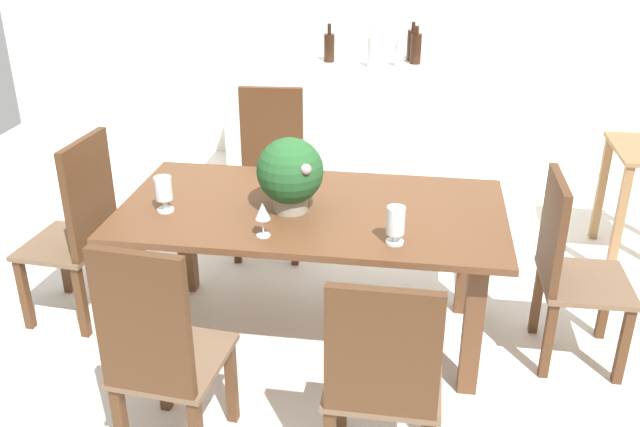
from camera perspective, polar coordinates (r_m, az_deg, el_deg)
name	(u,v)px	position (r m, az deg, el deg)	size (l,w,h in m)	color
ground_plane	(317,318)	(3.95, -0.24, -8.48)	(7.04, 7.04, 0.00)	silver
back_wall	(366,6)	(5.94, 3.75, 16.50)	(6.40, 0.10, 2.60)	silver
dining_table	(312,228)	(3.51, -0.63, -1.15)	(1.90, 0.99, 0.75)	brown
chair_far_left	(271,164)	(4.51, -4.04, 4.02)	(0.47, 0.46, 1.05)	#4C2D19
chair_near_right	(383,377)	(2.68, 5.13, -13.11)	(0.45, 0.43, 0.97)	#4C2D19
chair_foot_end	(567,263)	(3.59, 19.51, -3.83)	(0.42, 0.46, 0.97)	#4C2D19
chair_head_end	(80,224)	(3.91, -18.99, -0.79)	(0.45, 0.49, 1.04)	#4C2D19
chair_near_left	(160,352)	(2.82, -12.95, -10.93)	(0.44, 0.49, 1.04)	#4C2D19
flower_centerpiece	(290,173)	(3.35, -2.46, 3.32)	(0.32, 0.32, 0.37)	gray
crystal_vase_left	(396,222)	(3.08, 6.18, -0.73)	(0.08, 0.08, 0.18)	silver
crystal_vase_center_near	(164,191)	(3.45, -12.63, 1.84)	(0.08, 0.08, 0.18)	silver
wine_glass	(263,212)	(3.13, -4.70, 0.09)	(0.07, 0.07, 0.16)	silver
kitchen_counter	(342,126)	(5.47, 1.83, 7.14)	(1.71, 0.61, 1.00)	white
wine_bottle_dark	(329,47)	(5.32, 0.76, 13.42)	(0.08, 0.08, 0.28)	black
wine_bottle_amber	(399,55)	(5.19, 6.48, 12.75)	(0.06, 0.06, 0.22)	#B2BFB7
wine_bottle_clear	(416,48)	(5.30, 7.82, 13.21)	(0.08, 0.08, 0.27)	black
wine_bottle_tall	(373,52)	(5.15, 4.34, 12.97)	(0.08, 0.08, 0.27)	#B2BFB7
wine_bottle_green	(412,44)	(5.42, 7.55, 13.51)	(0.08, 0.08, 0.28)	black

